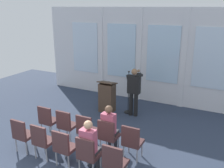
{
  "coord_description": "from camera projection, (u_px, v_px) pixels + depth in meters",
  "views": [
    {
      "loc": [
        3.34,
        -3.21,
        3.68
      ],
      "look_at": [
        0.11,
        3.13,
        1.44
      ],
      "focal_mm": 39.84,
      "sensor_mm": 36.0,
      "label": 1
    }
  ],
  "objects": [
    {
      "name": "chair_r0_c0",
      "position": [
        48.0,
        119.0,
        7.24
      ],
      "size": [
        0.46,
        0.44,
        0.94
      ],
      "color": "#99999E",
      "rests_on": "ground"
    },
    {
      "name": "chair_r0_c4",
      "position": [
        132.0,
        140.0,
        6.09
      ],
      "size": [
        0.46,
        0.44,
        0.94
      ],
      "color": "#99999E",
      "rests_on": "ground"
    },
    {
      "name": "rear_partition",
      "position": [
        143.0,
        55.0,
        9.72
      ],
      "size": [
        8.62,
        0.14,
        3.65
      ],
      "color": "silver",
      "rests_on": "ground"
    },
    {
      "name": "chair_r1_c4",
      "position": [
        114.0,
        161.0,
        5.27
      ],
      "size": [
        0.46,
        0.44,
        0.94
      ],
      "color": "#99999E",
      "rests_on": "ground"
    },
    {
      "name": "audience_r1_c3",
      "position": [
        90.0,
        144.0,
        5.57
      ],
      "size": [
        0.36,
        0.39,
        1.31
      ],
      "color": "#2D2D33",
      "rests_on": "ground"
    },
    {
      "name": "chair_r1_c3",
      "position": [
        88.0,
        153.0,
        5.55
      ],
      "size": [
        0.46,
        0.44,
        0.94
      ],
      "color": "#99999E",
      "rests_on": "ground"
    },
    {
      "name": "chair_r1_c2",
      "position": [
        64.0,
        146.0,
        5.84
      ],
      "size": [
        0.46,
        0.44,
        0.94
      ],
      "color": "#99999E",
      "rests_on": "ground"
    },
    {
      "name": "mic_stand",
      "position": [
        128.0,
        104.0,
        8.89
      ],
      "size": [
        0.28,
        0.28,
        1.55
      ],
      "color": "black",
      "rests_on": "ground"
    },
    {
      "name": "chair_r0_c3",
      "position": [
        108.0,
        134.0,
        6.37
      ],
      "size": [
        0.46,
        0.44,
        0.94
      ],
      "color": "#99999E",
      "rests_on": "ground"
    },
    {
      "name": "audience_r0_c3",
      "position": [
        109.0,
        126.0,
        6.39
      ],
      "size": [
        0.36,
        0.39,
        1.31
      ],
      "color": "#2D2D33",
      "rests_on": "ground"
    },
    {
      "name": "chair_r0_c1",
      "position": [
        66.0,
        124.0,
        6.95
      ],
      "size": [
        0.46,
        0.44,
        0.94
      ],
      "color": "#99999E",
      "rests_on": "ground"
    },
    {
      "name": "lectern",
      "position": [
        107.0,
        97.0,
        8.95
      ],
      "size": [
        0.6,
        0.48,
        1.16
      ],
      "color": "#4C3828",
      "rests_on": "ground"
    },
    {
      "name": "speaker",
      "position": [
        134.0,
        89.0,
        8.47
      ],
      "size": [
        0.5,
        0.69,
        1.69
      ],
      "color": "black",
      "rests_on": "ground"
    },
    {
      "name": "chair_r1_c0",
      "position": [
        23.0,
        133.0,
        6.42
      ],
      "size": [
        0.46,
        0.44,
        0.94
      ],
      "color": "#99999E",
      "rests_on": "ground"
    },
    {
      "name": "chair_r1_c1",
      "position": [
        42.0,
        139.0,
        6.13
      ],
      "size": [
        0.46,
        0.44,
        0.94
      ],
      "color": "#99999E",
      "rests_on": "ground"
    },
    {
      "name": "chair_r0_c2",
      "position": [
        86.0,
        129.0,
        6.66
      ],
      "size": [
        0.46,
        0.44,
        0.94
      ],
      "color": "#99999E",
      "rests_on": "ground"
    }
  ]
}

